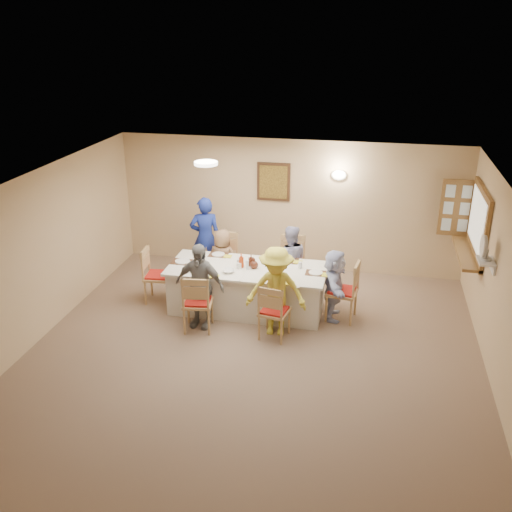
% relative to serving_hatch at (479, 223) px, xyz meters
% --- Properties ---
extents(ground, '(7.00, 7.00, 0.00)m').
position_rel_serving_hatch_xyz_m(ground, '(-3.21, -2.40, -1.50)').
color(ground, brown).
extents(room_walls, '(7.00, 7.00, 7.00)m').
position_rel_serving_hatch_xyz_m(room_walls, '(-3.21, -2.40, 0.01)').
color(room_walls, tan).
rests_on(room_walls, ground).
extents(wall_picture, '(0.62, 0.05, 0.72)m').
position_rel_serving_hatch_xyz_m(wall_picture, '(-3.51, 1.06, 0.20)').
color(wall_picture, '#3E2815').
rests_on(wall_picture, room_walls).
extents(wall_sconce, '(0.26, 0.09, 0.18)m').
position_rel_serving_hatch_xyz_m(wall_sconce, '(-2.31, 1.04, 0.40)').
color(wall_sconce, white).
rests_on(wall_sconce, room_walls).
extents(ceiling_light, '(0.36, 0.36, 0.05)m').
position_rel_serving_hatch_xyz_m(ceiling_light, '(-4.21, -0.90, 0.97)').
color(ceiling_light, white).
rests_on(ceiling_light, room_walls).
extents(serving_hatch, '(0.06, 1.50, 1.15)m').
position_rel_serving_hatch_xyz_m(serving_hatch, '(0.00, 0.00, 0.00)').
color(serving_hatch, olive).
rests_on(serving_hatch, room_walls).
extents(hatch_sill, '(0.30, 1.50, 0.05)m').
position_rel_serving_hatch_xyz_m(hatch_sill, '(-0.12, 0.00, -0.53)').
color(hatch_sill, olive).
rests_on(hatch_sill, room_walls).
extents(shutter_door, '(0.55, 0.04, 1.00)m').
position_rel_serving_hatch_xyz_m(shutter_door, '(-0.26, 0.76, 0.00)').
color(shutter_door, olive).
rests_on(shutter_door, room_walls).
extents(fan_shelf, '(0.22, 0.36, 0.03)m').
position_rel_serving_hatch_xyz_m(fan_shelf, '(-0.08, -1.35, -0.10)').
color(fan_shelf, white).
rests_on(fan_shelf, room_walls).
extents(desk_fan, '(0.30, 0.30, 0.28)m').
position_rel_serving_hatch_xyz_m(desk_fan, '(-0.11, -1.35, 0.05)').
color(desk_fan, '#A5A5A8').
rests_on(desk_fan, fan_shelf).
extents(dining_table, '(2.57, 1.09, 0.76)m').
position_rel_serving_hatch_xyz_m(dining_table, '(-3.60, -0.82, -1.12)').
color(dining_table, silver).
rests_on(dining_table, ground).
extents(chair_back_left, '(0.49, 0.49, 0.98)m').
position_rel_serving_hatch_xyz_m(chair_back_left, '(-4.20, -0.02, -1.01)').
color(chair_back_left, tan).
rests_on(chair_back_left, ground).
extents(chair_back_right, '(0.48, 0.48, 1.01)m').
position_rel_serving_hatch_xyz_m(chair_back_right, '(-3.00, -0.02, -0.99)').
color(chair_back_right, tan).
rests_on(chair_back_right, ground).
extents(chair_front_left, '(0.52, 0.52, 0.95)m').
position_rel_serving_hatch_xyz_m(chair_front_left, '(-4.20, -1.62, -1.02)').
color(chair_front_left, tan).
rests_on(chair_front_left, ground).
extents(chair_front_right, '(0.50, 0.50, 0.91)m').
position_rel_serving_hatch_xyz_m(chair_front_right, '(-3.00, -1.62, -1.05)').
color(chair_front_right, tan).
rests_on(chair_front_right, ground).
extents(chair_left_end, '(0.50, 0.50, 0.96)m').
position_rel_serving_hatch_xyz_m(chair_left_end, '(-5.15, -0.82, -1.02)').
color(chair_left_end, tan).
rests_on(chair_left_end, ground).
extents(chair_right_end, '(0.54, 0.54, 1.00)m').
position_rel_serving_hatch_xyz_m(chair_right_end, '(-2.05, -0.82, -1.00)').
color(chair_right_end, tan).
rests_on(chair_right_end, ground).
extents(diner_back_left, '(0.66, 0.53, 1.12)m').
position_rel_serving_hatch_xyz_m(diner_back_left, '(-4.20, -0.14, -0.94)').
color(diner_back_left, '#846245').
rests_on(diner_back_left, ground).
extents(diner_back_right, '(0.80, 0.71, 1.28)m').
position_rel_serving_hatch_xyz_m(diner_back_right, '(-3.00, -0.14, -0.86)').
color(diner_back_right, '#9695BC').
rests_on(diner_back_right, ground).
extents(diner_front_left, '(0.91, 0.57, 1.38)m').
position_rel_serving_hatch_xyz_m(diner_front_left, '(-4.20, -1.50, -0.81)').
color(diner_front_left, gray).
rests_on(diner_front_left, ground).
extents(diner_front_right, '(0.96, 0.60, 1.42)m').
position_rel_serving_hatch_xyz_m(diner_front_right, '(-3.00, -1.50, -0.79)').
color(diner_front_right, yellow).
rests_on(diner_front_right, ground).
extents(diner_right_end, '(1.14, 0.49, 1.18)m').
position_rel_serving_hatch_xyz_m(diner_right_end, '(-2.18, -0.82, -0.91)').
color(diner_right_end, silver).
rests_on(diner_right_end, ground).
extents(caregiver, '(0.79, 0.71, 1.55)m').
position_rel_serving_hatch_xyz_m(caregiver, '(-4.65, 0.33, -0.73)').
color(caregiver, navy).
rests_on(caregiver, ground).
extents(placemat_fl, '(0.34, 0.25, 0.01)m').
position_rel_serving_hatch_xyz_m(placemat_fl, '(-4.20, -1.24, -0.74)').
color(placemat_fl, '#472B19').
rests_on(placemat_fl, dining_table).
extents(plate_fl, '(0.25, 0.25, 0.02)m').
position_rel_serving_hatch_xyz_m(plate_fl, '(-4.20, -1.24, -0.73)').
color(plate_fl, white).
rests_on(plate_fl, dining_table).
extents(napkin_fl, '(0.14, 0.14, 0.01)m').
position_rel_serving_hatch_xyz_m(napkin_fl, '(-4.02, -1.29, -0.73)').
color(napkin_fl, yellow).
rests_on(napkin_fl, dining_table).
extents(placemat_fr, '(0.34, 0.25, 0.01)m').
position_rel_serving_hatch_xyz_m(placemat_fr, '(-3.00, -1.24, -0.74)').
color(placemat_fr, '#472B19').
rests_on(placemat_fr, dining_table).
extents(plate_fr, '(0.25, 0.25, 0.02)m').
position_rel_serving_hatch_xyz_m(plate_fr, '(-3.00, -1.24, -0.73)').
color(plate_fr, white).
rests_on(plate_fr, dining_table).
extents(napkin_fr, '(0.13, 0.13, 0.01)m').
position_rel_serving_hatch_xyz_m(napkin_fr, '(-2.82, -1.29, -0.73)').
color(napkin_fr, yellow).
rests_on(napkin_fr, dining_table).
extents(placemat_bl, '(0.32, 0.24, 0.01)m').
position_rel_serving_hatch_xyz_m(placemat_bl, '(-4.20, -0.40, -0.74)').
color(placemat_bl, '#472B19').
rests_on(placemat_bl, dining_table).
extents(plate_bl, '(0.22, 0.22, 0.01)m').
position_rel_serving_hatch_xyz_m(plate_bl, '(-4.20, -0.40, -0.73)').
color(plate_bl, white).
rests_on(plate_bl, dining_table).
extents(napkin_bl, '(0.13, 0.13, 0.01)m').
position_rel_serving_hatch_xyz_m(napkin_bl, '(-4.02, -0.45, -0.73)').
color(napkin_bl, yellow).
rests_on(napkin_bl, dining_table).
extents(placemat_br, '(0.36, 0.27, 0.01)m').
position_rel_serving_hatch_xyz_m(placemat_br, '(-3.00, -0.40, -0.74)').
color(placemat_br, '#472B19').
rests_on(placemat_br, dining_table).
extents(plate_br, '(0.24, 0.24, 0.02)m').
position_rel_serving_hatch_xyz_m(plate_br, '(-3.00, -0.40, -0.73)').
color(plate_br, white).
rests_on(plate_br, dining_table).
extents(napkin_br, '(0.14, 0.14, 0.01)m').
position_rel_serving_hatch_xyz_m(napkin_br, '(-2.82, -0.45, -0.73)').
color(napkin_br, yellow).
rests_on(napkin_br, dining_table).
extents(placemat_le, '(0.36, 0.27, 0.01)m').
position_rel_serving_hatch_xyz_m(placemat_le, '(-4.70, -0.82, -0.74)').
color(placemat_le, '#472B19').
rests_on(placemat_le, dining_table).
extents(plate_le, '(0.25, 0.25, 0.02)m').
position_rel_serving_hatch_xyz_m(plate_le, '(-4.70, -0.82, -0.73)').
color(plate_le, white).
rests_on(plate_le, dining_table).
extents(napkin_le, '(0.14, 0.14, 0.01)m').
position_rel_serving_hatch_xyz_m(napkin_le, '(-4.52, -0.87, -0.73)').
color(napkin_le, yellow).
rests_on(napkin_le, dining_table).
extents(placemat_re, '(0.32, 0.24, 0.01)m').
position_rel_serving_hatch_xyz_m(placemat_re, '(-2.48, -0.82, -0.74)').
color(placemat_re, '#472B19').
rests_on(placemat_re, dining_table).
extents(plate_re, '(0.22, 0.22, 0.01)m').
position_rel_serving_hatch_xyz_m(plate_re, '(-2.48, -0.82, -0.73)').
color(plate_re, white).
rests_on(plate_re, dining_table).
extents(napkin_re, '(0.15, 0.15, 0.01)m').
position_rel_serving_hatch_xyz_m(napkin_re, '(-2.30, -0.87, -0.73)').
color(napkin_re, yellow).
rests_on(napkin_re, dining_table).
extents(teacup_a, '(0.13, 0.13, 0.09)m').
position_rel_serving_hatch_xyz_m(teacup_a, '(-4.40, -1.16, -0.69)').
color(teacup_a, white).
rests_on(teacup_a, dining_table).
extents(teacup_b, '(0.16, 0.16, 0.09)m').
position_rel_serving_hatch_xyz_m(teacup_b, '(-3.20, -0.26, -0.69)').
color(teacup_b, white).
rests_on(teacup_b, dining_table).
extents(bowl_a, '(0.31, 0.31, 0.05)m').
position_rel_serving_hatch_xyz_m(bowl_a, '(-3.84, -1.07, -0.72)').
color(bowl_a, white).
rests_on(bowl_a, dining_table).
extents(bowl_b, '(0.25, 0.25, 0.06)m').
position_rel_serving_hatch_xyz_m(bowl_b, '(-3.26, -0.59, -0.71)').
color(bowl_b, white).
rests_on(bowl_b, dining_table).
extents(condiment_ketchup, '(0.16, 0.16, 0.24)m').
position_rel_serving_hatch_xyz_m(condiment_ketchup, '(-3.69, -0.83, -0.62)').
color(condiment_ketchup, '#B3350F').
rests_on(condiment_ketchup, dining_table).
extents(condiment_brown, '(0.12, 0.12, 0.19)m').
position_rel_serving_hatch_xyz_m(condiment_brown, '(-3.55, -0.73, -0.64)').
color(condiment_brown, '#4A2013').
rests_on(condiment_brown, dining_table).
extents(condiment_malt, '(0.14, 0.14, 0.17)m').
position_rel_serving_hatch_xyz_m(condiment_malt, '(-3.48, -0.82, -0.65)').
color(condiment_malt, '#4A2013').
rests_on(condiment_malt, dining_table).
extents(drinking_glass, '(0.07, 0.07, 0.10)m').
position_rel_serving_hatch_xyz_m(drinking_glass, '(-3.75, -0.77, -0.68)').
color(drinking_glass, silver).
rests_on(drinking_glass, dining_table).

